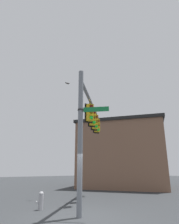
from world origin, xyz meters
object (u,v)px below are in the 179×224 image
object	(u,v)px
traffic_light_mid_inner	(93,118)
bird_flying	(67,83)
traffic_light_mid_outer	(95,122)
traffic_light_arm_end	(97,125)
fire_hydrant	(41,201)
traffic_light_nearest_pole	(90,112)
street_name_sign	(90,110)

from	to	relation	value
traffic_light_mid_inner	bird_flying	world-z (taller)	bird_flying
traffic_light_mid_inner	traffic_light_mid_outer	size ratio (longest dim) A/B	1.00
traffic_light_arm_end	fire_hydrant	size ratio (longest dim) A/B	1.59
traffic_light_nearest_pole	traffic_light_mid_outer	bearing A→B (deg)	-128.55
traffic_light_nearest_pole	bird_flying	distance (m)	4.24
traffic_light_nearest_pole	traffic_light_mid_outer	world-z (taller)	same
bird_flying	fire_hydrant	distance (m)	8.69
traffic_light_mid_inner	bird_flying	size ratio (longest dim) A/B	3.68
traffic_light_mid_inner	street_name_sign	bearing A→B (deg)	57.11
traffic_light_mid_outer	street_name_sign	bearing A→B (deg)	55.79
traffic_light_mid_outer	bird_flying	world-z (taller)	bird_flying
traffic_light_nearest_pole	traffic_light_mid_inner	xyz separation A→B (m)	(-0.79, -0.99, 0.00)
traffic_light_nearest_pole	street_name_sign	distance (m)	2.96
traffic_light_arm_end	street_name_sign	world-z (taller)	traffic_light_arm_end
traffic_light_mid_outer	traffic_light_arm_end	bearing A→B (deg)	-128.55
traffic_light_nearest_pole	traffic_light_mid_inner	size ratio (longest dim) A/B	1.00
traffic_light_mid_inner	traffic_light_arm_end	world-z (taller)	same
traffic_light_mid_outer	fire_hydrant	size ratio (longest dim) A/B	1.59
bird_flying	fire_hydrant	xyz separation A→B (m)	(2.38, 2.94, -7.82)
traffic_light_mid_outer	traffic_light_mid_inner	bearing A→B (deg)	51.45
traffic_light_mid_inner	bird_flying	distance (m)	3.79
traffic_light_mid_inner	traffic_light_mid_outer	xyz separation A→B (m)	(-0.79, -0.99, 0.00)
traffic_light_mid_outer	street_name_sign	xyz separation A→B (m)	(3.03, 4.45, -0.69)
traffic_light_mid_inner	street_name_sign	xyz separation A→B (m)	(2.24, 3.47, -0.69)
traffic_light_mid_inner	fire_hydrant	size ratio (longest dim) A/B	1.59
traffic_light_mid_outer	bird_flying	xyz separation A→B (m)	(1.92, -0.96, 3.05)
traffic_light_nearest_pole	traffic_light_mid_outer	xyz separation A→B (m)	(-1.57, -1.97, 0.00)
bird_flying	traffic_light_arm_end	bearing A→B (deg)	-179.42
traffic_light_nearest_pole	fire_hydrant	bearing A→B (deg)	0.16
bird_flying	street_name_sign	bearing A→B (deg)	78.42
traffic_light_nearest_pole	traffic_light_mid_inner	world-z (taller)	same
traffic_light_mid_outer	fire_hydrant	bearing A→B (deg)	24.75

